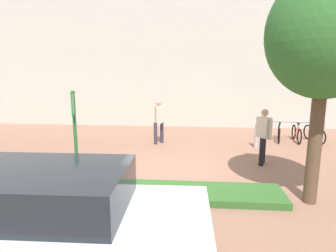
{
  "coord_description": "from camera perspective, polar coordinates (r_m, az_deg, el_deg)",
  "views": [
    {
      "loc": [
        0.49,
        -7.93,
        2.87
      ],
      "look_at": [
        -0.3,
        1.3,
        1.07
      ],
      "focal_mm": 31.01,
      "sensor_mm": 36.0,
      "label": 1
    }
  ],
  "objects": [
    {
      "name": "ground_plane",
      "position": [
        8.45,
        1.28,
        -8.84
      ],
      "size": [
        60.0,
        60.0,
        0.0
      ],
      "primitive_type": "plane",
      "color": "#936651"
    },
    {
      "name": "bollard_steel",
      "position": [
        11.27,
        17.01,
        -1.87
      ],
      "size": [
        0.16,
        0.16,
        0.9
      ],
      "primitive_type": "cylinder",
      "color": "#ADADB2",
      "rests_on": "ground"
    },
    {
      "name": "bike_rack_cluster",
      "position": [
        12.87,
        23.94,
        -1.24
      ],
      "size": [
        2.1,
        1.57,
        0.83
      ],
      "color": "#99999E",
      "rests_on": "ground"
    },
    {
      "name": "bike_at_sign",
      "position": [
        7.4,
        -17.6,
        -9.44
      ],
      "size": [
        1.68,
        0.42,
        0.86
      ],
      "color": "black",
      "rests_on": "ground"
    },
    {
      "name": "building_facade",
      "position": [
        15.37,
        3.18,
        18.98
      ],
      "size": [
        28.0,
        1.2,
        10.0
      ],
      "primitive_type": "cube",
      "color": "beige",
      "rests_on": "ground"
    },
    {
      "name": "person_casual_tan",
      "position": [
        9.25,
        18.27,
        -1.32
      ],
      "size": [
        0.42,
        0.52,
        1.72
      ],
      "color": "black",
      "rests_on": "ground"
    },
    {
      "name": "person_shirt_white",
      "position": [
        11.31,
        -1.85,
        1.41
      ],
      "size": [
        0.36,
        0.59,
        1.72
      ],
      "color": "#383342",
      "rests_on": "ground"
    },
    {
      "name": "parking_sign_post",
      "position": [
        6.94,
        -17.85,
        -0.25
      ],
      "size": [
        0.11,
        0.36,
        2.41
      ],
      "color": "#2D7238",
      "rests_on": "ground"
    },
    {
      "name": "tree_sidewalk",
      "position": [
        6.75,
        28.57,
        15.3
      ],
      "size": [
        2.33,
        2.33,
        4.84
      ],
      "color": "brown",
      "rests_on": "ground"
    },
    {
      "name": "planter_strip",
      "position": [
        7.01,
        -7.31,
        -12.54
      ],
      "size": [
        7.0,
        1.1,
        0.16
      ],
      "primitive_type": "cube",
      "color": "#336028",
      "rests_on": "ground"
    },
    {
      "name": "car_white_hatch",
      "position": [
        4.59,
        -21.72,
        -17.23
      ],
      "size": [
        4.34,
        2.09,
        1.54
      ],
      "color": "silver",
      "rests_on": "ground"
    }
  ]
}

